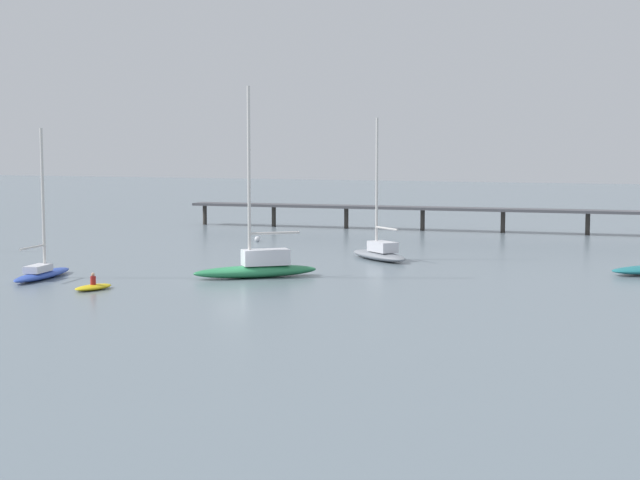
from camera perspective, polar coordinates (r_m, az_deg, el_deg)
name	(u,v)px	position (r m, az deg, el deg)	size (l,w,h in m)	color
ground_plane	(231,281)	(67.08, -5.34, -2.46)	(400.00, 400.00, 0.00)	slate
pier	(519,202)	(106.44, 11.81, 2.25)	(55.95, 7.81, 6.88)	#4C4C51
sailboat_gray	(380,251)	(79.43, 3.57, -0.68)	(7.14, 6.28, 11.76)	gray
sailboat_blue	(42,270)	(70.81, -16.27, -1.70)	(2.99, 7.56, 10.69)	#2D4CB7
sailboat_green	(258,265)	(68.76, -3.72, -1.50)	(8.15, 7.52, 13.64)	#287F4C
dinghy_yellow	(93,287)	(64.45, -13.38, -2.73)	(1.90, 3.10, 1.14)	yellow
mooring_buoy_outer	(257,239)	(94.76, -3.76, 0.05)	(0.56, 0.56, 0.56)	silver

